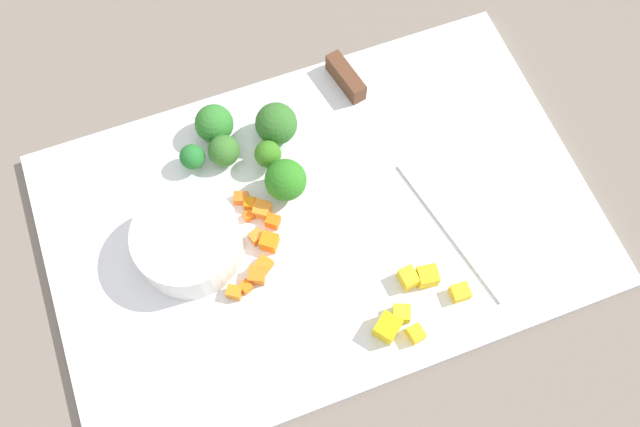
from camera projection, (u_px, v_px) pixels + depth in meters
The scene contains 27 objects.
ground_plane at pixel (320, 222), 0.71m from camera, with size 4.00×4.00×0.00m, color slate.
cutting_board at pixel (320, 220), 0.70m from camera, with size 0.54×0.35×0.01m, color white.
prep_bowl at pixel (188, 242), 0.66m from camera, with size 0.10×0.10×0.04m, color white.
chef_knife at pixel (381, 126), 0.73m from camera, with size 0.08×0.32×0.02m.
carrot_dice_0 at pixel (264, 265), 0.67m from camera, with size 0.02×0.01×0.01m, color orange.
carrot_dice_1 at pixel (255, 234), 0.68m from camera, with size 0.01×0.01×0.01m, color orange.
carrot_dice_2 at pixel (269, 242), 0.68m from camera, with size 0.02×0.02×0.02m, color orange.
carrot_dice_3 at pixel (250, 204), 0.69m from camera, with size 0.01×0.01×0.01m, color orange.
carrot_dice_4 at pixel (246, 287), 0.66m from camera, with size 0.01×0.01×0.01m, color orange.
carrot_dice_5 at pixel (234, 292), 0.66m from camera, with size 0.01×0.01×0.01m, color orange.
carrot_dice_6 at pixel (241, 198), 0.70m from camera, with size 0.01×0.01×0.01m, color orange.
carrot_dice_7 at pixel (257, 275), 0.66m from camera, with size 0.02×0.02×0.01m, color orange.
carrot_dice_8 at pixel (248, 216), 0.69m from camera, with size 0.01×0.01×0.01m, color orange.
carrot_dice_9 at pixel (273, 221), 0.69m from camera, with size 0.01×0.01×0.01m, color orange.
carrot_dice_10 at pixel (262, 210), 0.69m from camera, with size 0.02×0.02×0.01m, color orange.
pepper_dice_0 at pixel (427, 276), 0.66m from camera, with size 0.02×0.02×0.02m, color yellow.
pepper_dice_1 at pixel (408, 278), 0.66m from camera, with size 0.02×0.01×0.02m, color yellow.
pepper_dice_2 at pixel (401, 313), 0.65m from camera, with size 0.02×0.02×0.01m, color yellow.
pepper_dice_3 at pixel (387, 328), 0.64m from camera, with size 0.02×0.02×0.02m, color yellow.
pepper_dice_4 at pixel (416, 334), 0.64m from camera, with size 0.01×0.02×0.01m, color yellow.
pepper_dice_5 at pixel (460, 292), 0.66m from camera, with size 0.02×0.02×0.01m, color yellow.
broccoli_floret_0 at pixel (268, 154), 0.70m from camera, with size 0.03×0.03×0.04m.
broccoli_floret_1 at pixel (192, 157), 0.70m from camera, with size 0.03×0.03×0.03m.
broccoli_floret_2 at pixel (224, 151), 0.71m from camera, with size 0.03×0.03×0.03m.
broccoli_floret_3 at pixel (214, 124), 0.71m from camera, with size 0.04×0.04×0.04m.
broccoli_floret_4 at pixel (286, 180), 0.68m from camera, with size 0.04×0.04×0.05m.
broccoli_floret_5 at pixel (276, 124), 0.71m from camera, with size 0.04×0.04×0.05m.
Camera 1 is at (-0.09, -0.25, 0.65)m, focal length 38.69 mm.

